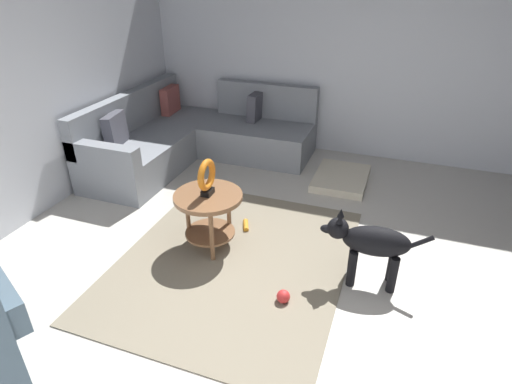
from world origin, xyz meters
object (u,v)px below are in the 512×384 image
torus_sculpture (207,177)px  dog_toy_ball (283,296)px  sectional_couch (194,138)px  dog_bed_mat (341,178)px  dog_toy_rope (246,225)px  dog (370,243)px  side_table (209,207)px

torus_sculpture → dog_toy_ball: (-0.47, -0.83, -0.66)m
sectional_couch → dog_toy_ball: size_ratio=21.40×
dog_bed_mat → dog_toy_rope: size_ratio=4.71×
dog_toy_rope → dog_bed_mat: bearing=-28.5°
sectional_couch → dog_toy_rope: (-1.32, -1.23, -0.27)m
dog → dog_toy_ball: size_ratio=8.06×
torus_sculpture → dog_bed_mat: bearing=-28.0°
dog_toy_rope → torus_sculpture: bearing=153.7°
dog → dog_toy_ball: bearing=123.7°
side_table → dog_toy_rope: side_table is taller
sectional_couch → dog_toy_ball: bearing=-139.4°
side_table → dog_toy_rope: (0.39, -0.19, -0.39)m
sectional_couch → dog_bed_mat: 1.95m
dog → dog_toy_rope: 1.31m
torus_sculpture → dog_bed_mat: (1.70, -0.90, -0.67)m
side_table → dog_bed_mat: bearing=-28.0°
side_table → torus_sculpture: (-0.00, -0.00, 0.29)m
torus_sculpture → dog_toy_rope: 0.81m
dog_bed_mat → dog: size_ratio=0.94×
side_table → dog_toy_rope: size_ratio=3.53×
dog → dog_toy_ball: (-0.46, 0.56, -0.33)m
dog → dog_toy_ball: 0.79m
dog_toy_rope → side_table: bearing=153.7°
side_table → sectional_couch: bearing=31.2°
dog_toy_ball → side_table: bearing=60.4°
dog → dog_toy_rope: size_ratio=4.99×
torus_sculpture → sectional_couch: bearing=31.2°
sectional_couch → side_table: 2.00m
side_table → dog: dog is taller
torus_sculpture → dog_toy_ball: size_ratio=3.10×
sectional_couch → dog: size_ratio=2.65×
side_table → torus_sculpture: 0.29m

